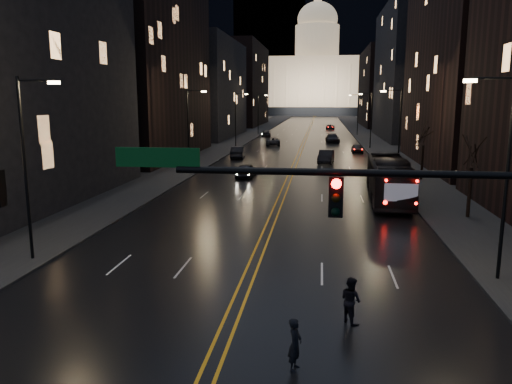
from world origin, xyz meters
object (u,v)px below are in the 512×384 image
(oncoming_car_a, at_px, (246,170))
(pedestrian_b, at_px, (351,300))
(bus, at_px, (389,180))
(traffic_signal, at_px, (436,219))
(receding_car_a, at_px, (326,157))
(oncoming_car_b, at_px, (238,152))
(pedestrian_a, at_px, (295,344))

(oncoming_car_a, relative_size, pedestrian_b, 2.55)
(oncoming_car_a, height_order, pedestrian_b, pedestrian_b)
(pedestrian_b, bearing_deg, bus, -48.48)
(traffic_signal, distance_m, bus, 27.85)
(oncoming_car_a, bearing_deg, receding_car_a, -121.14)
(traffic_signal, bearing_deg, oncoming_car_b, 104.36)
(bus, bearing_deg, traffic_signal, -92.79)
(receding_car_a, bearing_deg, traffic_signal, -82.08)
(oncoming_car_b, bearing_deg, bus, 117.21)
(bus, distance_m, receding_car_a, 23.56)
(bus, bearing_deg, pedestrian_a, -100.44)
(bus, relative_size, oncoming_car_b, 2.54)
(receding_car_a, height_order, pedestrian_a, receding_car_a)
(oncoming_car_a, height_order, oncoming_car_b, oncoming_car_b)
(receding_car_a, distance_m, pedestrian_b, 45.58)
(traffic_signal, bearing_deg, bus, 84.62)
(oncoming_car_b, xyz_separation_m, receding_car_a, (11.83, -3.84, 0.03))
(traffic_signal, relative_size, oncoming_car_a, 3.95)
(oncoming_car_b, xyz_separation_m, pedestrian_b, (12.34, -49.42, 0.07))
(oncoming_car_b, relative_size, pedestrian_b, 2.80)
(bus, xyz_separation_m, oncoming_car_b, (-16.53, 26.91, -0.91))
(oncoming_car_b, distance_m, pedestrian_b, 50.94)
(traffic_signal, relative_size, bus, 1.42)
(receding_car_a, bearing_deg, oncoming_car_a, -117.40)
(bus, bearing_deg, oncoming_car_a, 143.97)
(pedestrian_a, height_order, pedestrian_b, pedestrian_b)
(receding_car_a, distance_m, pedestrian_a, 49.05)
(traffic_signal, bearing_deg, oncoming_car_a, 105.29)
(traffic_signal, xyz_separation_m, receding_car_a, (-2.11, 50.58, -4.28))
(oncoming_car_b, bearing_deg, oncoming_car_a, 97.85)
(traffic_signal, distance_m, oncoming_car_a, 39.49)
(traffic_signal, distance_m, oncoming_car_b, 56.34)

